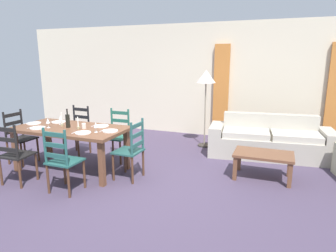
# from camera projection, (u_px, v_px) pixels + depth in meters

# --- Properties ---
(ground_plane) EXTENTS (9.60, 9.60, 0.02)m
(ground_plane) POSITION_uv_depth(u_px,v_px,m) (134.00, 182.00, 4.59)
(ground_plane) COLOR #463950
(wall_far) EXTENTS (9.60, 0.16, 2.70)m
(wall_far) POSITION_uv_depth(u_px,v_px,m) (195.00, 80.00, 7.28)
(wall_far) COLOR beige
(wall_far) RESTS_ON ground_plane
(curtain_panel_left) EXTENTS (0.35, 0.08, 2.20)m
(curtain_panel_left) POSITION_uv_depth(u_px,v_px,m) (221.00, 92.00, 6.97)
(curtain_panel_left) COLOR #C57332
(curtain_panel_left) RESTS_ON ground_plane
(curtain_panel_right) EXTENTS (0.35, 0.08, 2.20)m
(curtain_panel_right) POSITION_uv_depth(u_px,v_px,m) (336.00, 97.00, 6.13)
(curtain_panel_right) COLOR #C57332
(curtain_panel_right) RESTS_ON ground_plane
(dining_table) EXTENTS (1.90, 0.96, 0.75)m
(dining_table) POSITION_uv_depth(u_px,v_px,m) (70.00, 132.00, 4.93)
(dining_table) COLOR brown
(dining_table) RESTS_ON ground_plane
(dining_chair_near_left) EXTENTS (0.44, 0.42, 0.96)m
(dining_chair_near_left) POSITION_uv_depth(u_px,v_px,m) (14.00, 154.00, 4.41)
(dining_chair_near_left) COLOR black
(dining_chair_near_left) RESTS_ON ground_plane
(dining_chair_near_right) EXTENTS (0.42, 0.40, 0.96)m
(dining_chair_near_right) POSITION_uv_depth(u_px,v_px,m) (62.00, 160.00, 4.13)
(dining_chair_near_right) COLOR #22534D
(dining_chair_near_right) RESTS_ON ground_plane
(dining_chair_far_left) EXTENTS (0.44, 0.42, 0.96)m
(dining_chair_far_left) POSITION_uv_depth(u_px,v_px,m) (78.00, 130.00, 5.85)
(dining_chair_far_left) COLOR black
(dining_chair_far_left) RESTS_ON ground_plane
(dining_chair_far_right) EXTENTS (0.42, 0.40, 0.96)m
(dining_chair_far_right) POSITION_uv_depth(u_px,v_px,m) (117.00, 135.00, 5.49)
(dining_chair_far_right) COLOR #215849
(dining_chair_far_right) RESTS_ON ground_plane
(dining_chair_head_west) EXTENTS (0.41, 0.43, 0.96)m
(dining_chair_head_west) POSITION_uv_depth(u_px,v_px,m) (20.00, 137.00, 5.35)
(dining_chair_head_west) COLOR black
(dining_chair_head_west) RESTS_ON ground_plane
(dining_chair_head_east) EXTENTS (0.41, 0.43, 0.96)m
(dining_chair_head_east) POSITION_uv_depth(u_px,v_px,m) (131.00, 150.00, 4.61)
(dining_chair_head_east) COLOR #25544E
(dining_chair_head_east) RESTS_ON ground_plane
(dinner_plate_near_left) EXTENTS (0.24, 0.24, 0.02)m
(dinner_plate_near_left) POSITION_uv_depth(u_px,v_px,m) (38.00, 128.00, 4.84)
(dinner_plate_near_left) COLOR white
(dinner_plate_near_left) RESTS_ON dining_table
(fork_near_left) EXTENTS (0.03, 0.17, 0.01)m
(fork_near_left) POSITION_uv_depth(u_px,v_px,m) (31.00, 127.00, 4.89)
(fork_near_left) COLOR silver
(fork_near_left) RESTS_ON dining_table
(dinner_plate_near_right) EXTENTS (0.24, 0.24, 0.02)m
(dinner_plate_near_right) POSITION_uv_depth(u_px,v_px,m) (83.00, 133.00, 4.52)
(dinner_plate_near_right) COLOR white
(dinner_plate_near_right) RESTS_ON dining_table
(fork_near_right) EXTENTS (0.02, 0.17, 0.01)m
(fork_near_right) POSITION_uv_depth(u_px,v_px,m) (75.00, 132.00, 4.58)
(fork_near_right) COLOR silver
(fork_near_right) RESTS_ON dining_table
(dinner_plate_far_left) EXTENTS (0.24, 0.24, 0.02)m
(dinner_plate_far_left) POSITION_uv_depth(u_px,v_px,m) (59.00, 122.00, 5.29)
(dinner_plate_far_left) COLOR white
(dinner_plate_far_left) RESTS_ON dining_table
(fork_far_left) EXTENTS (0.03, 0.17, 0.01)m
(fork_far_left) POSITION_uv_depth(u_px,v_px,m) (52.00, 122.00, 5.35)
(fork_far_left) COLOR silver
(fork_far_left) RESTS_ON dining_table
(dinner_plate_far_right) EXTENTS (0.24, 0.24, 0.02)m
(dinner_plate_far_right) POSITION_uv_depth(u_px,v_px,m) (101.00, 126.00, 4.98)
(dinner_plate_far_right) COLOR white
(dinner_plate_far_right) RESTS_ON dining_table
(fork_far_right) EXTENTS (0.03, 0.17, 0.01)m
(fork_far_right) POSITION_uv_depth(u_px,v_px,m) (94.00, 126.00, 5.03)
(fork_far_right) COLOR silver
(fork_far_right) RESTS_ON dining_table
(dinner_plate_head_west) EXTENTS (0.24, 0.24, 0.02)m
(dinner_plate_head_west) POSITION_uv_depth(u_px,v_px,m) (34.00, 123.00, 5.18)
(dinner_plate_head_west) COLOR white
(dinner_plate_head_west) RESTS_ON dining_table
(fork_head_west) EXTENTS (0.02, 0.17, 0.01)m
(fork_head_west) POSITION_uv_depth(u_px,v_px,m) (27.00, 123.00, 5.24)
(fork_head_west) COLOR silver
(fork_head_west) RESTS_ON dining_table
(dinner_plate_head_east) EXTENTS (0.24, 0.24, 0.02)m
(dinner_plate_head_east) POSITION_uv_depth(u_px,v_px,m) (110.00, 131.00, 4.64)
(dinner_plate_head_east) COLOR white
(dinner_plate_head_east) RESTS_ON dining_table
(fork_head_east) EXTENTS (0.03, 0.17, 0.01)m
(fork_head_east) POSITION_uv_depth(u_px,v_px,m) (102.00, 130.00, 4.69)
(fork_head_east) COLOR silver
(fork_head_east) RESTS_ON dining_table
(wine_bottle) EXTENTS (0.07, 0.07, 0.32)m
(wine_bottle) POSITION_uv_depth(u_px,v_px,m) (68.00, 121.00, 4.88)
(wine_bottle) COLOR black
(wine_bottle) RESTS_ON dining_table
(wine_glass_near_left) EXTENTS (0.06, 0.06, 0.16)m
(wine_glass_near_left) POSITION_uv_depth(u_px,v_px,m) (48.00, 121.00, 4.87)
(wine_glass_near_left) COLOR white
(wine_glass_near_left) RESTS_ON dining_table
(wine_glass_near_right) EXTENTS (0.06, 0.06, 0.16)m
(wine_glass_near_right) POSITION_uv_depth(u_px,v_px,m) (96.00, 125.00, 4.56)
(wine_glass_near_right) COLOR white
(wine_glass_near_right) RESTS_ON dining_table
(wine_glass_far_left) EXTENTS (0.06, 0.06, 0.16)m
(wine_glass_far_left) POSITION_uv_depth(u_px,v_px,m) (61.00, 118.00, 5.11)
(wine_glass_far_left) COLOR white
(wine_glass_far_left) RESTS_ON dining_table
(coffee_cup_primary) EXTENTS (0.07, 0.07, 0.09)m
(coffee_cup_primary) POSITION_uv_depth(u_px,v_px,m) (84.00, 126.00, 4.81)
(coffee_cup_primary) COLOR beige
(coffee_cup_primary) RESTS_ON dining_table
(candle_tall) EXTENTS (0.05, 0.05, 0.24)m
(candle_tall) POSITION_uv_depth(u_px,v_px,m) (62.00, 122.00, 4.98)
(candle_tall) COLOR #998C66
(candle_tall) RESTS_ON dining_table
(candle_short) EXTENTS (0.05, 0.05, 0.20)m
(candle_short) POSITION_uv_depth(u_px,v_px,m) (78.00, 126.00, 4.79)
(candle_short) COLOR #998C66
(candle_short) RESTS_ON dining_table
(couch) EXTENTS (2.35, 1.05, 0.80)m
(couch) POSITION_uv_depth(u_px,v_px,m) (269.00, 141.00, 5.75)
(couch) COLOR #B0A899
(couch) RESTS_ON ground_plane
(coffee_table) EXTENTS (0.90, 0.56, 0.42)m
(coffee_table) POSITION_uv_depth(u_px,v_px,m) (263.00, 157.00, 4.65)
(coffee_table) COLOR brown
(coffee_table) RESTS_ON ground_plane
(standing_lamp) EXTENTS (0.40, 0.40, 1.64)m
(standing_lamp) POSITION_uv_depth(u_px,v_px,m) (206.00, 81.00, 6.14)
(standing_lamp) COLOR #332D28
(standing_lamp) RESTS_ON ground_plane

